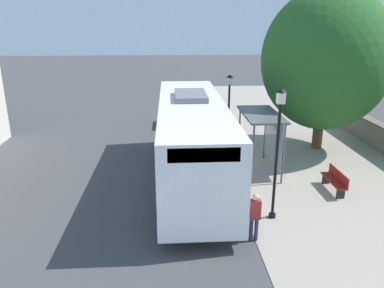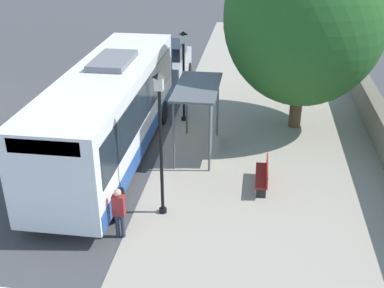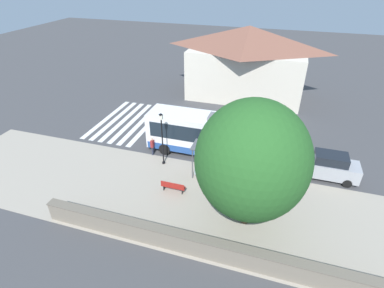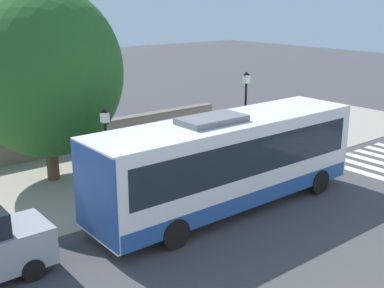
{
  "view_description": "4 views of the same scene",
  "coord_description": "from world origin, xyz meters",
  "px_view_note": "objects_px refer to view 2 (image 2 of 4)",
  "views": [
    {
      "loc": [
        2.59,
        16.88,
        6.52
      ],
      "look_at": [
        1.66,
        1.7,
        1.5
      ],
      "focal_mm": 35.0,
      "sensor_mm": 36.0,
      "label": 1
    },
    {
      "loc": [
        -3.53,
        17.72,
        8.56
      ],
      "look_at": [
        -1.5,
        3.26,
        1.33
      ],
      "focal_mm": 45.0,
      "sensor_mm": 36.0,
      "label": 2
    },
    {
      "loc": [
        -19.28,
        -2.66,
        14.08
      ],
      "look_at": [
        -0.84,
        3.11,
        2.27
      ],
      "focal_mm": 28.0,
      "sensor_mm": 36.0,
      "label": 3
    },
    {
      "loc": [
        13.88,
        -9.37,
        7.41
      ],
      "look_at": [
        -1.1,
        2.63,
        1.76
      ],
      "focal_mm": 45.0,
      "sensor_mm": 36.0,
      "label": 4
    }
  ],
  "objects_px": {
    "street_lamp_far": "(161,135)",
    "bench": "(263,175)",
    "parked_car_behind_bus": "(170,63)",
    "bus_shelter": "(202,99)",
    "bus": "(110,111)",
    "street_lamp_near": "(184,69)",
    "shade_tree": "(305,17)",
    "pedestrian": "(119,210)"
  },
  "relations": [
    {
      "from": "bus",
      "to": "street_lamp_near",
      "type": "bearing_deg",
      "value": -119.34
    },
    {
      "from": "street_lamp_near",
      "to": "bus",
      "type": "bearing_deg",
      "value": 60.66
    },
    {
      "from": "street_lamp_far",
      "to": "bench",
      "type": "bearing_deg",
      "value": -147.22
    },
    {
      "from": "parked_car_behind_bus",
      "to": "shade_tree",
      "type": "bearing_deg",
      "value": 141.11
    },
    {
      "from": "street_lamp_near",
      "to": "parked_car_behind_bus",
      "type": "bearing_deg",
      "value": -73.2
    },
    {
      "from": "street_lamp_near",
      "to": "parked_car_behind_bus",
      "type": "relative_size",
      "value": 0.89
    },
    {
      "from": "street_lamp_far",
      "to": "parked_car_behind_bus",
      "type": "bearing_deg",
      "value": -80.69
    },
    {
      "from": "street_lamp_near",
      "to": "shade_tree",
      "type": "relative_size",
      "value": 0.48
    },
    {
      "from": "shade_tree",
      "to": "street_lamp_near",
      "type": "bearing_deg",
      "value": 0.55
    },
    {
      "from": "bus_shelter",
      "to": "street_lamp_far",
      "type": "bearing_deg",
      "value": 81.3
    },
    {
      "from": "pedestrian",
      "to": "bench",
      "type": "xyz_separation_m",
      "value": [
        -4.02,
        -3.34,
        -0.46
      ]
    },
    {
      "from": "bus",
      "to": "street_lamp_far",
      "type": "xyz_separation_m",
      "value": [
        -2.6,
        3.42,
        0.8
      ]
    },
    {
      "from": "street_lamp_far",
      "to": "parked_car_behind_bus",
      "type": "height_order",
      "value": "street_lamp_far"
    },
    {
      "from": "bus_shelter",
      "to": "street_lamp_near",
      "type": "distance_m",
      "value": 3.11
    },
    {
      "from": "bench",
      "to": "street_lamp_near",
      "type": "xyz_separation_m",
      "value": [
        3.52,
        -5.25,
        1.89
      ]
    },
    {
      "from": "parked_car_behind_bus",
      "to": "street_lamp_near",
      "type": "bearing_deg",
      "value": 106.8
    },
    {
      "from": "pedestrian",
      "to": "parked_car_behind_bus",
      "type": "bearing_deg",
      "value": -85.56
    },
    {
      "from": "bus_shelter",
      "to": "shade_tree",
      "type": "relative_size",
      "value": 0.41
    },
    {
      "from": "street_lamp_near",
      "to": "shade_tree",
      "type": "distance_m",
      "value": 5.35
    },
    {
      "from": "street_lamp_far",
      "to": "shade_tree",
      "type": "height_order",
      "value": "shade_tree"
    },
    {
      "from": "street_lamp_near",
      "to": "street_lamp_far",
      "type": "xyz_separation_m",
      "value": [
        -0.46,
        7.22,
        0.31
      ]
    },
    {
      "from": "pedestrian",
      "to": "shade_tree",
      "type": "relative_size",
      "value": 0.2
    },
    {
      "from": "bus_shelter",
      "to": "street_lamp_far",
      "type": "distance_m",
      "value": 4.4
    },
    {
      "from": "bus",
      "to": "parked_car_behind_bus",
      "type": "height_order",
      "value": "bus"
    },
    {
      "from": "bus_shelter",
      "to": "street_lamp_near",
      "type": "height_order",
      "value": "street_lamp_near"
    },
    {
      "from": "bus",
      "to": "bench",
      "type": "distance_m",
      "value": 6.0
    },
    {
      "from": "bus_shelter",
      "to": "bus",
      "type": "bearing_deg",
      "value": 15.5
    },
    {
      "from": "bus_shelter",
      "to": "pedestrian",
      "type": "xyz_separation_m",
      "value": [
        1.63,
        5.7,
        -1.25
      ]
    },
    {
      "from": "bench",
      "to": "parked_car_behind_bus",
      "type": "bearing_deg",
      "value": -64.06
    },
    {
      "from": "street_lamp_far",
      "to": "street_lamp_near",
      "type": "bearing_deg",
      "value": -86.32
    },
    {
      "from": "street_lamp_far",
      "to": "parked_car_behind_bus",
      "type": "relative_size",
      "value": 1.02
    },
    {
      "from": "bus",
      "to": "shade_tree",
      "type": "distance_m",
      "value": 8.42
    },
    {
      "from": "pedestrian",
      "to": "parked_car_behind_bus",
      "type": "height_order",
      "value": "parked_car_behind_bus"
    },
    {
      "from": "pedestrian",
      "to": "street_lamp_far",
      "type": "relative_size",
      "value": 0.35
    },
    {
      "from": "bench",
      "to": "parked_car_behind_bus",
      "type": "distance_m",
      "value": 11.64
    },
    {
      "from": "bench",
      "to": "street_lamp_far",
      "type": "xyz_separation_m",
      "value": [
        3.05,
        1.97,
        2.2
      ]
    },
    {
      "from": "bench",
      "to": "shade_tree",
      "type": "relative_size",
      "value": 0.21
    },
    {
      "from": "bus",
      "to": "street_lamp_far",
      "type": "distance_m",
      "value": 4.37
    },
    {
      "from": "pedestrian",
      "to": "bench",
      "type": "relative_size",
      "value": 0.92
    },
    {
      "from": "bus_shelter",
      "to": "pedestrian",
      "type": "bearing_deg",
      "value": 74.06
    },
    {
      "from": "street_lamp_far",
      "to": "shade_tree",
      "type": "bearing_deg",
      "value": -121.0
    },
    {
      "from": "street_lamp_far",
      "to": "parked_car_behind_bus",
      "type": "distance_m",
      "value": 12.7
    }
  ]
}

